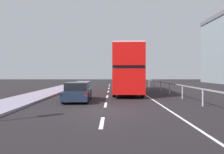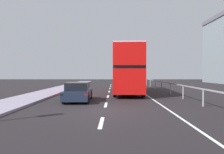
{
  "view_description": "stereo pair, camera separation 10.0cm",
  "coord_description": "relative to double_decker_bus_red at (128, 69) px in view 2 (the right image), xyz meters",
  "views": [
    {
      "loc": [
        0.4,
        -11.8,
        1.98
      ],
      "look_at": [
        0.35,
        6.41,
        1.66
      ],
      "focal_mm": 35.57,
      "sensor_mm": 36.0,
      "label": 1
    },
    {
      "loc": [
        0.5,
        -11.8,
        1.98
      ],
      "look_at": [
        0.35,
        6.41,
        1.66
      ],
      "focal_mm": 35.57,
      "sensor_mm": 36.0,
      "label": 2
    }
  ],
  "objects": [
    {
      "name": "double_decker_bus_red",
      "position": [
        0.0,
        0.0,
        0.0
      ],
      "size": [
        3.05,
        11.27,
        4.43
      ],
      "rotation": [
        0.0,
        0.0,
        -0.05
      ],
      "color": "red",
      "rests_on": "ground"
    },
    {
      "name": "ground_plane",
      "position": [
        -1.94,
        -10.35,
        -2.42
      ],
      "size": [
        75.23,
        120.0,
        0.1
      ],
      "primitive_type": "cube",
      "color": "black"
    },
    {
      "name": "bridge_side_railing",
      "position": [
        3.87,
        -1.35,
        -1.49
      ],
      "size": [
        0.1,
        42.0,
        1.07
      ],
      "color": "#95969C",
      "rests_on": "ground"
    },
    {
      "name": "lane_paint_markings",
      "position": [
        0.28,
        -2.06,
        -2.36
      ],
      "size": [
        3.59,
        46.0,
        0.01
      ],
      "color": "silver",
      "rests_on": "ground"
    },
    {
      "name": "hatchback_car_near",
      "position": [
        -3.98,
        -6.46,
        -1.72
      ],
      "size": [
        1.85,
        4.25,
        1.33
      ],
      "rotation": [
        0.0,
        0.0,
        0.03
      ],
      "color": "#192235",
      "rests_on": "ground"
    }
  ]
}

